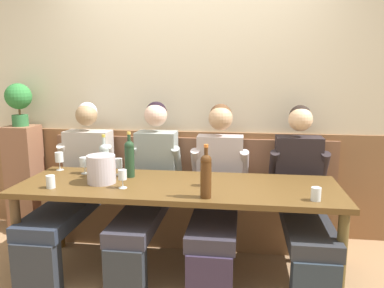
{
  "coord_description": "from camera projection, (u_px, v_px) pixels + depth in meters",
  "views": [
    {
      "loc": [
        0.48,
        -2.53,
        1.55
      ],
      "look_at": [
        0.07,
        0.46,
        0.98
      ],
      "focal_mm": 35.72,
      "sensor_mm": 36.0,
      "label": 1
    }
  ],
  "objects": [
    {
      "name": "ground_plane",
      "position": [
        174.0,
        287.0,
        2.82
      ],
      "size": [
        6.8,
        6.8,
        0.02
      ],
      "primitive_type": "cube",
      "color": "#98734F",
      "rests_on": "ground"
    },
    {
      "name": "room_wall_back",
      "position": [
        193.0,
        89.0,
        3.62
      ],
      "size": [
        6.8,
        0.08,
        2.8
      ],
      "primitive_type": "cube",
      "color": "beige",
      "rests_on": "ground"
    },
    {
      "name": "wood_wainscot_panel",
      "position": [
        193.0,
        182.0,
        3.73
      ],
      "size": [
        6.8,
        0.03,
        0.99
      ],
      "primitive_type": "cube",
      "color": "brown",
      "rests_on": "ground"
    },
    {
      "name": "wall_bench",
      "position": [
        190.0,
        210.0,
        3.57
      ],
      "size": [
        2.7,
        0.42,
        0.94
      ],
      "color": "brown",
      "rests_on": "ground"
    },
    {
      "name": "dining_table",
      "position": [
        178.0,
        194.0,
        2.88
      ],
      "size": [
        2.4,
        0.77,
        0.73
      ],
      "color": "brown",
      "rests_on": "ground"
    },
    {
      "name": "person_center_left_seat",
      "position": [
        75.0,
        182.0,
        3.3
      ],
      "size": [
        0.52,
        1.18,
        1.28
      ],
      "color": "#292E36",
      "rests_on": "ground"
    },
    {
      "name": "person_center_right_seat",
      "position": [
        149.0,
        181.0,
        3.23
      ],
      "size": [
        0.47,
        1.19,
        1.29
      ],
      "color": "#282D33",
      "rests_on": "ground"
    },
    {
      "name": "person_left_seat",
      "position": [
        217.0,
        187.0,
        3.13
      ],
      "size": [
        0.51,
        1.19,
        1.28
      ],
      "color": "#31273E",
      "rests_on": "ground"
    },
    {
      "name": "person_right_seat",
      "position": [
        303.0,
        190.0,
        3.05
      ],
      "size": [
        0.5,
        1.19,
        1.28
      ],
      "color": "#29343F",
      "rests_on": "ground"
    },
    {
      "name": "ice_bucket",
      "position": [
        101.0,
        169.0,
        2.88
      ],
      "size": [
        0.21,
        0.21,
        0.21
      ],
      "primitive_type": "cylinder",
      "color": "#BBB0B9",
      "rests_on": "dining_table"
    },
    {
      "name": "wine_bottle_clear_water",
      "position": [
        130.0,
        157.0,
        3.04
      ],
      "size": [
        0.08,
        0.08,
        0.37
      ],
      "color": "#1F3A23",
      "rests_on": "dining_table"
    },
    {
      "name": "wine_bottle_green_tall",
      "position": [
        104.0,
        158.0,
        3.09
      ],
      "size": [
        0.08,
        0.08,
        0.34
      ],
      "color": "#B2C1BE",
      "rests_on": "dining_table"
    },
    {
      "name": "wine_bottle_amber_mid",
      "position": [
        206.0,
        174.0,
        2.53
      ],
      "size": [
        0.07,
        0.07,
        0.36
      ],
      "color": "#482911",
      "rests_on": "dining_table"
    },
    {
      "name": "wine_glass_near_bucket",
      "position": [
        207.0,
        175.0,
        2.81
      ],
      "size": [
        0.06,
        0.06,
        0.12
      ],
      "color": "silver",
      "rests_on": "dining_table"
    },
    {
      "name": "wine_glass_mid_left",
      "position": [
        59.0,
        158.0,
        3.26
      ],
      "size": [
        0.07,
        0.07,
        0.16
      ],
      "color": "silver",
      "rests_on": "dining_table"
    },
    {
      "name": "wine_glass_center_rear",
      "position": [
        93.0,
        166.0,
        3.04
      ],
      "size": [
        0.07,
        0.07,
        0.13
      ],
      "color": "silver",
      "rests_on": "dining_table"
    },
    {
      "name": "wine_glass_by_bottle",
      "position": [
        85.0,
        162.0,
        3.15
      ],
      "size": [
        0.08,
        0.08,
        0.14
      ],
      "color": "silver",
      "rests_on": "dining_table"
    },
    {
      "name": "wine_glass_left_end",
      "position": [
        118.0,
        164.0,
        3.11
      ],
      "size": [
        0.06,
        0.06,
        0.14
      ],
      "color": "silver",
      "rests_on": "dining_table"
    },
    {
      "name": "wine_glass_mid_right",
      "position": [
        123.0,
        176.0,
        2.75
      ],
      "size": [
        0.06,
        0.06,
        0.14
      ],
      "color": "silver",
      "rests_on": "dining_table"
    },
    {
      "name": "water_tumbler_left",
      "position": [
        316.0,
        194.0,
        2.49
      ],
      "size": [
        0.07,
        0.07,
        0.09
      ],
      "primitive_type": "cylinder",
      "color": "silver",
      "rests_on": "dining_table"
    },
    {
      "name": "water_tumbler_center",
      "position": [
        51.0,
        182.0,
        2.76
      ],
      "size": [
        0.06,
        0.06,
        0.09
      ],
      "primitive_type": "cylinder",
      "color": "silver",
      "rests_on": "dining_table"
    },
    {
      "name": "corner_pedestal",
      "position": [
        25.0,
        178.0,
        3.78
      ],
      "size": [
        0.28,
        0.28,
        1.04
      ],
      "primitive_type": "cube",
      "color": "brown",
      "rests_on": "ground"
    },
    {
      "name": "potted_plant",
      "position": [
        19.0,
        100.0,
        3.63
      ],
      "size": [
        0.25,
        0.25,
        0.41
      ],
      "color": "#2D6A38",
      "rests_on": "corner_pedestal"
    }
  ]
}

